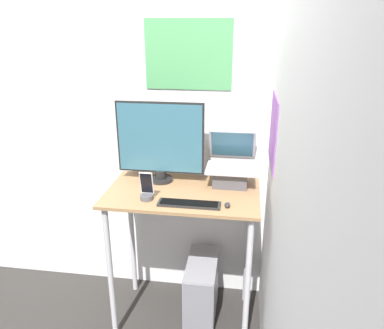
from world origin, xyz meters
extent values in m
cube|color=silver|center=(0.00, 0.64, 1.30)|extent=(6.00, 0.05, 2.60)
cube|color=#4C9959|center=(-0.01, 0.61, 1.75)|extent=(0.55, 0.01, 0.43)
cube|color=silver|center=(0.55, 0.00, 1.30)|extent=(0.05, 6.00, 2.60)
cube|color=purple|center=(0.52, 0.41, 1.34)|extent=(0.01, 0.50, 0.41)
cube|color=#936D47|center=(0.00, 0.28, 0.96)|extent=(0.94, 0.55, 0.02)
cylinder|color=#B7B7BC|center=(-0.42, 0.05, 0.47)|extent=(0.04, 0.04, 0.95)
cylinder|color=#B7B7BC|center=(0.42, 0.05, 0.47)|extent=(0.04, 0.04, 0.95)
cylinder|color=#B7B7BC|center=(-0.42, 0.51, 0.47)|extent=(0.04, 0.04, 0.95)
cylinder|color=#B7B7BC|center=(0.42, 0.51, 0.47)|extent=(0.04, 0.04, 0.95)
cube|color=#4C4C51|center=(0.28, 0.41, 1.02)|extent=(0.21, 0.15, 0.11)
cube|color=#B7B7BC|center=(0.28, 0.41, 1.08)|extent=(0.30, 0.22, 0.02)
cube|color=#B7B7BC|center=(0.28, 0.57, 1.19)|extent=(0.30, 0.10, 0.21)
cube|color=#336072|center=(0.28, 0.56, 1.19)|extent=(0.27, 0.08, 0.18)
cylinder|color=black|center=(-0.17, 0.42, 0.98)|extent=(0.15, 0.15, 0.02)
cylinder|color=black|center=(-0.17, 0.42, 1.01)|extent=(0.07, 0.07, 0.05)
cube|color=black|center=(-0.17, 0.43, 1.26)|extent=(0.56, 0.01, 0.46)
cube|color=#336072|center=(-0.17, 0.42, 1.26)|extent=(0.54, 0.01, 0.44)
cube|color=black|center=(0.07, 0.10, 0.97)|extent=(0.36, 0.09, 0.01)
cube|color=black|center=(0.07, 0.10, 0.98)|extent=(0.33, 0.08, 0.00)
ellipsoid|color=#262626|center=(0.28, 0.11, 0.98)|extent=(0.03, 0.05, 0.02)
cylinder|color=#4C4C51|center=(-0.19, 0.14, 0.98)|extent=(0.08, 0.08, 0.03)
cube|color=silver|center=(-0.19, 0.15, 1.07)|extent=(0.08, 0.04, 0.14)
cube|color=black|center=(-0.19, 0.15, 1.07)|extent=(0.07, 0.03, 0.13)
cube|color=gray|center=(0.12, 0.33, 0.21)|extent=(0.20, 0.43, 0.42)
cube|color=slate|center=(0.12, 0.11, 0.21)|extent=(0.19, 0.01, 0.40)
camera|label=1|loc=(0.36, -1.78, 1.94)|focal=35.00mm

